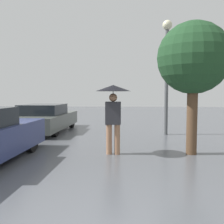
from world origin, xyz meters
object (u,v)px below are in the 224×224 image
pedestrian (113,102)px  tree (193,59)px  parked_car_farthest (45,118)px  street_lamp (167,60)px

pedestrian → tree: (2.11, 0.18, 1.13)m
parked_car_farthest → tree: (5.37, -3.75, 1.98)m
tree → street_lamp: (-0.24, 3.24, 0.42)m
pedestrian → parked_car_farthest: pedestrian is taller
parked_car_farthest → street_lamp: 5.68m
pedestrian → tree: size_ratio=0.53×
tree → street_lamp: 3.28m
pedestrian → parked_car_farthest: 5.18m
street_lamp → pedestrian: bearing=-118.5°
parked_car_farthest → tree: bearing=-34.9°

